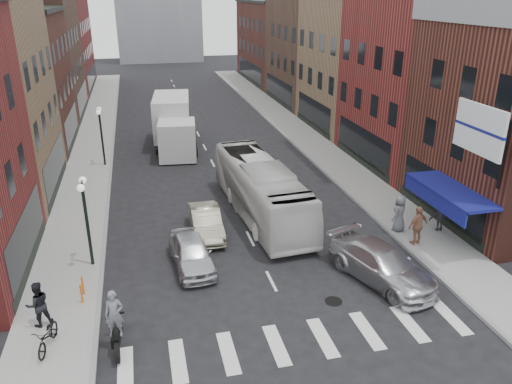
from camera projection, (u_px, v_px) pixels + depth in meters
ground at (278, 294)px, 20.18m from camera, size 160.00×160.00×0.00m
sidewalk_left at (92, 150)px, 38.13m from camera, size 3.00×74.00×0.15m
sidewalk_right at (304, 136)px, 41.82m from camera, size 3.00×74.00×0.15m
curb_left at (113, 150)px, 38.48m from camera, size 0.20×74.00×0.16m
curb_right at (286, 138)px, 41.52m from camera, size 0.20×74.00×0.16m
crosswalk_stripes at (301, 341)px, 17.47m from camera, size 12.00×2.20×0.01m
bldg_left_far_a at (19, 46)px, 45.97m from camera, size 10.30×12.20×13.30m
bldg_left_far_b at (43, 43)px, 58.96m from camera, size 10.30×16.20×11.30m
bldg_right_mid_a at (438, 59)px, 33.37m from camera, size 10.30×10.20×14.30m
bldg_right_mid_b at (370, 63)px, 42.94m from camera, size 10.30×10.20×11.30m
bldg_right_far_a at (325, 44)px, 52.67m from camera, size 10.30×12.20×12.30m
bldg_right_far_b at (286, 42)px, 65.66m from camera, size 10.30×16.20×10.30m
awning_blue at (447, 192)px, 23.38m from camera, size 1.80×5.00×0.78m
billboard_sign at (481, 131)px, 20.19m from camera, size 1.52×3.00×3.70m
streetlamp_near at (85, 207)px, 21.08m from camera, size 0.32×1.22×4.11m
streetlamp_far at (101, 126)px, 33.70m from camera, size 0.32×1.22×4.11m
bike_rack at (82, 290)px, 19.49m from camera, size 0.08×0.68×0.80m
box_truck at (173, 124)px, 38.21m from camera, size 3.29×9.05×3.84m
motorcycle_rider at (115, 322)px, 16.76m from camera, size 0.65×2.23×2.27m
transit_bus at (261, 189)px, 26.79m from camera, size 3.26×10.89×2.99m
sedan_left_near at (191, 253)px, 21.94m from camera, size 1.95×4.20×1.39m
sedan_left_far at (206, 222)px, 24.89m from camera, size 1.49×4.11×1.35m
curb_car at (382, 265)px, 20.87m from camera, size 3.68×5.61×1.51m
parked_bicycle at (48, 336)px, 16.77m from camera, size 0.93×1.83×0.92m
ped_left_solo at (38, 304)px, 17.78m from camera, size 0.97×0.77×1.74m
ped_right_a at (440, 215)px, 24.93m from camera, size 1.13×0.63×1.69m
ped_right_b at (418, 225)px, 23.52m from camera, size 1.24×0.83×1.93m
ped_right_c at (400, 213)px, 24.86m from camera, size 1.11×1.00×1.90m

